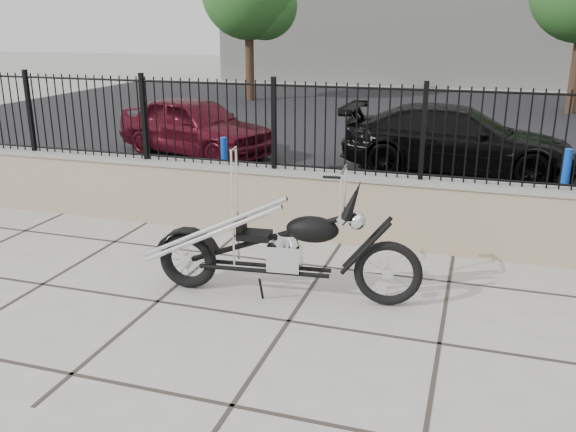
# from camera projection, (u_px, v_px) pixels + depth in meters

# --- Properties ---
(ground_plane) EXTENTS (90.00, 90.00, 0.00)m
(ground_plane) POSITION_uv_depth(u_px,v_px,m) (289.00, 321.00, 6.20)
(ground_plane) COLOR #99968E
(ground_plane) RESTS_ON ground
(parking_lot) EXTENTS (30.00, 30.00, 0.00)m
(parking_lot) POSITION_uv_depth(u_px,v_px,m) (419.00, 126.00, 17.55)
(parking_lot) COLOR black
(parking_lot) RESTS_ON ground
(retaining_wall) EXTENTS (14.00, 0.36, 0.96)m
(retaining_wall) POSITION_uv_depth(u_px,v_px,m) (344.00, 208.00, 8.33)
(retaining_wall) COLOR gray
(retaining_wall) RESTS_ON ground_plane
(iron_fence) EXTENTS (14.00, 0.08, 1.20)m
(iron_fence) POSITION_uv_depth(u_px,v_px,m) (346.00, 129.00, 7.99)
(iron_fence) COLOR black
(iron_fence) RESTS_ON retaining_wall
(chopper_motorcycle) EXTENTS (2.83, 0.77, 1.68)m
(chopper_motorcycle) POSITION_uv_depth(u_px,v_px,m) (280.00, 224.00, 6.53)
(chopper_motorcycle) COLOR black
(chopper_motorcycle) RESTS_ON ground_plane
(car_red) EXTENTS (4.15, 2.72, 1.31)m
(car_red) POSITION_uv_depth(u_px,v_px,m) (195.00, 126.00, 13.69)
(car_red) COLOR #4C0A17
(car_red) RESTS_ON parking_lot
(car_black) EXTENTS (4.59, 1.95, 1.32)m
(car_black) POSITION_uv_depth(u_px,v_px,m) (456.00, 139.00, 12.15)
(car_black) COLOR black
(car_black) RESTS_ON parking_lot
(bollard_a) EXTENTS (0.15, 0.15, 0.96)m
(bollard_a) POSITION_uv_depth(u_px,v_px,m) (224.00, 164.00, 10.84)
(bollard_a) COLOR blue
(bollard_a) RESTS_ON ground_plane
(bollard_b) EXTENTS (0.13, 0.13, 1.09)m
(bollard_b) POSITION_uv_depth(u_px,v_px,m) (564.00, 184.00, 9.28)
(bollard_b) COLOR #0C16B8
(bollard_b) RESTS_ON ground_plane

